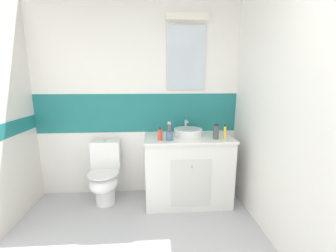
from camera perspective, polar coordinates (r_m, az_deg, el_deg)
name	(u,v)px	position (r m, az deg, el deg)	size (l,w,h in m)	color
wall_back_tiled	(139,100)	(2.86, -7.77, 6.73)	(3.20, 0.20, 2.50)	white
wall_right_plain	(300,114)	(1.99, 31.56, 2.62)	(0.10, 3.48, 2.50)	white
vanity_cabinet	(187,169)	(2.77, 5.14, -11.24)	(1.05, 0.59, 0.85)	white
sink_basin	(188,132)	(2.64, 5.32, -1.58)	(0.34, 0.39, 0.17)	white
toilet	(105,175)	(2.87, -16.39, -12.31)	(0.37, 0.50, 0.78)	white
toothbrush_cup	(169,136)	(2.43, 0.38, -2.55)	(0.08, 0.08, 0.22)	#4C7299
soap_dispenser	(160,135)	(2.44, -2.12, -2.39)	(0.06, 0.06, 0.16)	#D84C33
mouthwash_bottle	(216,132)	(2.55, 12.63, -1.52)	(0.07, 0.07, 0.18)	#4C4C51
toothpaste_tube_upright	(225,132)	(2.55, 14.82, -1.66)	(0.03, 0.03, 0.17)	yellow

